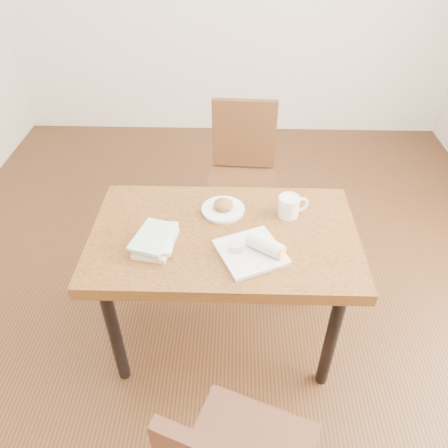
{
  "coord_description": "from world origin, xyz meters",
  "views": [
    {
      "loc": [
        0.04,
        -1.5,
        2.03
      ],
      "look_at": [
        0.0,
        0.0,
        0.8
      ],
      "focal_mm": 35.0,
      "sensor_mm": 36.0,
      "label": 1
    }
  ],
  "objects_px": {
    "chair_far": "(242,168)",
    "plate_scone": "(223,208)",
    "book_stack": "(156,240)",
    "plate_burrito": "(255,250)",
    "table": "(224,247)",
    "coffee_mug": "(290,206)"
  },
  "relations": [
    {
      "from": "plate_scone",
      "to": "book_stack",
      "type": "xyz_separation_m",
      "value": [
        -0.28,
        -0.25,
        0.01
      ]
    },
    {
      "from": "coffee_mug",
      "to": "plate_burrito",
      "type": "relative_size",
      "value": 0.43
    },
    {
      "from": "coffee_mug",
      "to": "book_stack",
      "type": "xyz_separation_m",
      "value": [
        -0.6,
        -0.23,
        -0.02
      ]
    },
    {
      "from": "book_stack",
      "to": "plate_scone",
      "type": "bearing_deg",
      "value": 41.14
    },
    {
      "from": "table",
      "to": "coffee_mug",
      "type": "distance_m",
      "value": 0.36
    },
    {
      "from": "plate_burrito",
      "to": "book_stack",
      "type": "relative_size",
      "value": 1.36
    },
    {
      "from": "chair_far",
      "to": "table",
      "type": "bearing_deg",
      "value": -95.96
    },
    {
      "from": "table",
      "to": "chair_far",
      "type": "bearing_deg",
      "value": 84.04
    },
    {
      "from": "plate_scone",
      "to": "book_stack",
      "type": "height_order",
      "value": "plate_scone"
    },
    {
      "from": "table",
      "to": "coffee_mug",
      "type": "bearing_deg",
      "value": 25.03
    },
    {
      "from": "table",
      "to": "plate_burrito",
      "type": "relative_size",
      "value": 3.56
    },
    {
      "from": "chair_far",
      "to": "plate_scone",
      "type": "bearing_deg",
      "value": -97.96
    },
    {
      "from": "book_stack",
      "to": "plate_burrito",
      "type": "bearing_deg",
      "value": -6.55
    },
    {
      "from": "plate_scone",
      "to": "coffee_mug",
      "type": "bearing_deg",
      "value": -2.94
    },
    {
      "from": "table",
      "to": "plate_burrito",
      "type": "distance_m",
      "value": 0.23
    },
    {
      "from": "plate_scone",
      "to": "plate_burrito",
      "type": "xyz_separation_m",
      "value": [
        0.14,
        -0.3,
        0.01
      ]
    },
    {
      "from": "chair_far",
      "to": "coffee_mug",
      "type": "height_order",
      "value": "chair_far"
    },
    {
      "from": "table",
      "to": "plate_burrito",
      "type": "xyz_separation_m",
      "value": [
        0.14,
        -0.14,
        0.12
      ]
    },
    {
      "from": "plate_scone",
      "to": "coffee_mug",
      "type": "xyz_separation_m",
      "value": [
        0.31,
        -0.02,
        0.03
      ]
    },
    {
      "from": "table",
      "to": "plate_scone",
      "type": "height_order",
      "value": "plate_scone"
    },
    {
      "from": "chair_far",
      "to": "plate_scone",
      "type": "distance_m",
      "value": 0.76
    },
    {
      "from": "plate_burrito",
      "to": "chair_far",
      "type": "bearing_deg",
      "value": 92.48
    }
  ]
}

